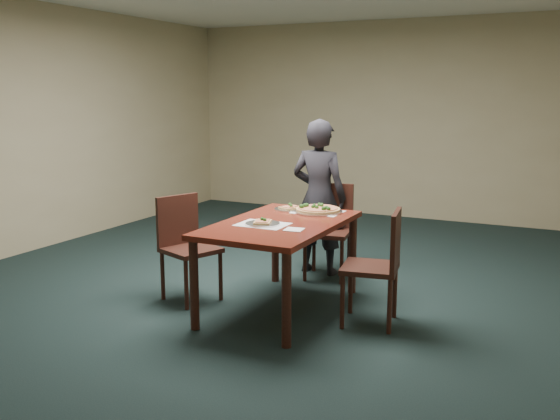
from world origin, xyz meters
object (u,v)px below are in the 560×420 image
at_px(diner, 319,197).
at_px(pizza_pan, 318,210).
at_px(chair_right, 380,261).
at_px(chair_left, 185,241).
at_px(dining_table, 280,233).
at_px(slice_plate_near, 263,223).
at_px(chair_far, 330,225).
at_px(slice_plate_far, 290,208).

distance_m(diner, pizza_pan, 0.68).
bearing_deg(chair_right, chair_left, -95.17).
xyz_separation_m(dining_table, pizza_pan, (0.11, 0.53, 0.12)).
bearing_deg(diner, slice_plate_near, 93.08).
bearing_deg(chair_right, chair_far, -151.18).
bearing_deg(dining_table, chair_left, -173.76).
distance_m(dining_table, chair_right, 0.86).
distance_m(chair_left, chair_right, 1.73).
bearing_deg(slice_plate_far, pizza_pan, -0.49).
relative_size(chair_far, chair_right, 1.00).
relative_size(pizza_pan, slice_plate_far, 1.55).
height_order(chair_left, pizza_pan, chair_left).
relative_size(chair_far, diner, 0.59).
relative_size(slice_plate_near, slice_plate_far, 1.00).
xyz_separation_m(chair_far, diner, (-0.14, 0.05, 0.26)).
distance_m(chair_far, chair_left, 1.48).
xyz_separation_m(chair_far, slice_plate_far, (-0.16, -0.57, 0.25)).
bearing_deg(diner, dining_table, 97.44).
xyz_separation_m(chair_right, pizza_pan, (-0.73, 0.49, 0.26)).
height_order(diner, slice_plate_near, diner).
relative_size(chair_far, slice_plate_far, 3.25).
relative_size(diner, slice_plate_far, 5.51).
xyz_separation_m(dining_table, slice_plate_far, (-0.16, 0.53, 0.10)).
height_order(chair_far, chair_right, same).
bearing_deg(chair_left, pizza_pan, -36.95).
xyz_separation_m(chair_left, diner, (0.74, 1.25, 0.26)).
xyz_separation_m(pizza_pan, slice_plate_near, (-0.20, -0.68, -0.01)).
height_order(chair_right, pizza_pan, chair_right).
bearing_deg(slice_plate_far, slice_plate_near, -83.32).
xyz_separation_m(diner, pizza_pan, (0.25, -0.63, 0.00)).
xyz_separation_m(pizza_pan, slice_plate_far, (-0.27, 0.00, -0.01)).
relative_size(chair_far, slice_plate_near, 3.25).
xyz_separation_m(chair_right, diner, (-0.98, 1.12, 0.26)).
height_order(dining_table, pizza_pan, pizza_pan).
bearing_deg(chair_far, slice_plate_far, -114.87).
height_order(pizza_pan, slice_plate_far, pizza_pan).
bearing_deg(chair_right, dining_table, -96.98).
bearing_deg(slice_plate_far, diner, 87.69).
bearing_deg(chair_far, chair_right, -60.45).
distance_m(chair_far, chair_right, 1.36).
distance_m(dining_table, slice_plate_near, 0.20).
height_order(chair_far, slice_plate_near, chair_far).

